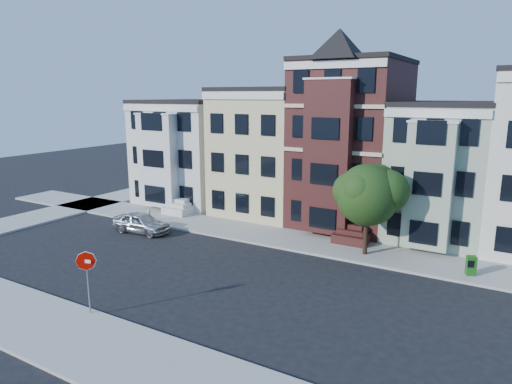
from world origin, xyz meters
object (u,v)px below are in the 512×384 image
Objects in this scene: parked_car at (141,223)px; stop_sign at (88,278)px; newspaper_box at (471,266)px; street_tree at (367,199)px; fire_hydrant at (149,216)px.

stop_sign is at bearing -149.87° from parked_car.
newspaper_box is 19.62m from stop_sign.
street_tree is 16.21m from stop_sign.
street_tree is at bearing 41.05° from stop_sign.
fire_hydrant is at bearing -175.96° from street_tree.
stop_sign is (8.39, -12.65, 1.26)m from fire_hydrant.
parked_car is 1.33× the size of stop_sign.
fire_hydrant is at bearing 27.25° from parked_car.
street_tree is at bearing 4.04° from fire_hydrant.
newspaper_box is (5.97, -0.37, -2.92)m from street_tree.
street_tree is at bearing 154.30° from newspaper_box.
stop_sign is at bearing -120.87° from street_tree.
newspaper_box is at bearing 2.04° from fire_hydrant.
newspaper_box is 22.64m from fire_hydrant.
newspaper_box is 1.42× the size of fire_hydrant.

